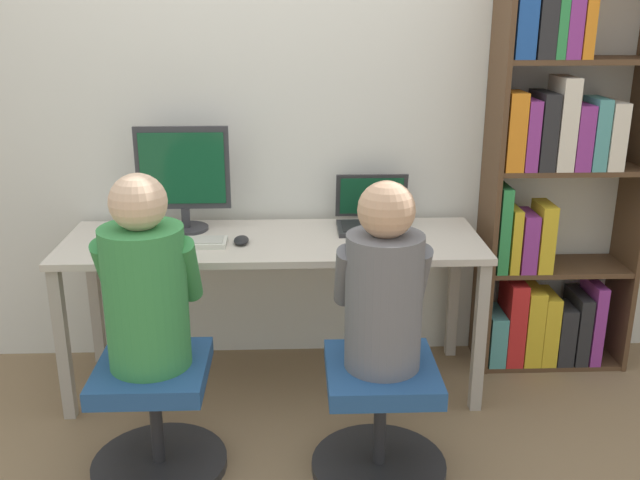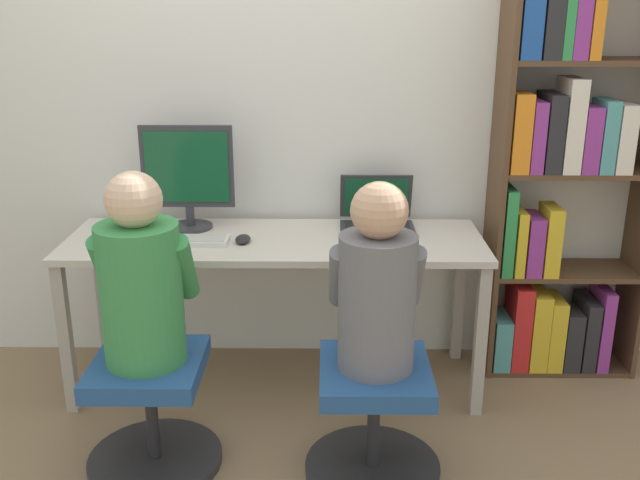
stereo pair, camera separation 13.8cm
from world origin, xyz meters
The scene contains 12 objects.
ground_plane centered at (0.00, 0.00, 0.00)m, with size 14.00×14.00×0.00m, color #846B4C.
wall_back centered at (0.00, 0.67, 1.30)m, with size 10.00×0.05×2.60m.
desk centered at (0.00, 0.30, 0.65)m, with size 1.87×0.60×0.72m.
desktop_monitor centered at (-0.41, 0.45, 0.97)m, with size 0.42×0.20×0.48m.
laptop centered at (0.47, 0.46, 0.77)m, with size 0.34×0.29×0.24m.
keyboard centered at (-0.39, 0.23, 0.74)m, with size 0.38×0.13×0.03m.
computer_mouse_by_keyboard centered at (-0.14, 0.25, 0.74)m, with size 0.07×0.11×0.03m.
office_chair_left centered at (-0.44, -0.34, 0.24)m, with size 0.52×0.52×0.46m.
office_chair_right centered at (0.41, -0.38, 0.24)m, with size 0.52×0.52×0.46m.
person_at_monitor centered at (-0.44, -0.34, 0.77)m, with size 0.37×0.34×0.72m.
person_at_laptop centered at (0.41, -0.38, 0.77)m, with size 0.34×0.32×0.70m.
bookshelf centered at (1.30, 0.47, 0.92)m, with size 0.72×0.30×1.98m.
Camera 2 is at (0.24, -2.72, 1.72)m, focal length 40.00 mm.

